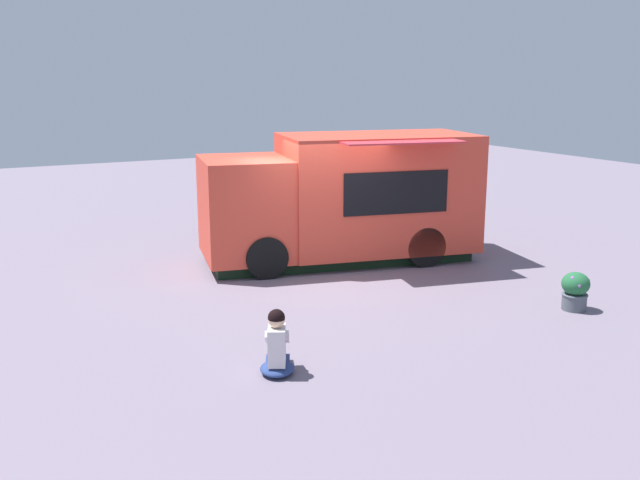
{
  "coord_description": "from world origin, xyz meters",
  "views": [
    {
      "loc": [
        6.17,
        11.74,
        3.76
      ],
      "look_at": [
        0.34,
        0.63,
        0.85
      ],
      "focal_mm": 40.41,
      "sensor_mm": 36.0,
      "label": 1
    }
  ],
  "objects": [
    {
      "name": "ground_plane",
      "position": [
        0.0,
        0.0,
        0.0
      ],
      "size": [
        40.0,
        40.0,
        0.0
      ],
      "primitive_type": "plane",
      "color": "slate"
    },
    {
      "name": "food_truck",
      "position": [
        -0.96,
        -0.81,
        1.24
      ],
      "size": [
        5.79,
        3.59,
        2.56
      ],
      "color": "#D9422F",
      "rests_on": "ground_plane"
    },
    {
      "name": "person_customer",
      "position": [
        2.64,
        3.83,
        0.34
      ],
      "size": [
        0.63,
        0.79,
        0.87
      ],
      "color": "navy",
      "rests_on": "ground_plane"
    },
    {
      "name": "planter_flowering_near",
      "position": [
        0.69,
        -4.64,
        0.34
      ],
      "size": [
        0.41,
        0.41,
        0.66
      ],
      "color": "#4C5146",
      "rests_on": "ground_plane"
    },
    {
      "name": "planter_flowering_far",
      "position": [
        -2.69,
        3.76,
        0.33
      ],
      "size": [
        0.45,
        0.45,
        0.63
      ],
      "color": "#4D545C",
      "rests_on": "ground_plane"
    }
  ]
}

